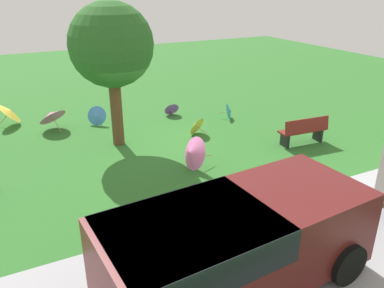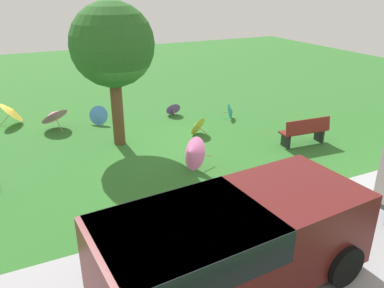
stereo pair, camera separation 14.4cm
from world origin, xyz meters
TOP-DOWN VIEW (x-y plane):
  - ground at (0.00, 0.00)m, footprint 40.00×40.00m
  - road_strip at (0.00, 6.67)m, footprint 40.00×4.03m
  - van_dark at (0.71, 6.60)m, footprint 4.72×2.40m
  - park_bench at (-4.67, 2.35)m, footprint 1.63×0.60m
  - shade_tree at (0.56, -0.33)m, footprint 2.49×2.49m
  - parasol_yellow_0 at (-2.00, 0.06)m, footprint 0.79×0.73m
  - parasol_pink_0 at (2.26, -2.57)m, footprint 1.23×1.19m
  - parasol_blue_0 at (0.76, -2.40)m, footprint 0.76×0.67m
  - parasol_teal_2 at (-3.90, -0.83)m, footprint 0.61×0.61m
  - parasol_yellow_1 at (3.52, -3.72)m, footprint 0.93×0.99m
  - parasol_purple_0 at (-2.10, -2.21)m, footprint 0.59×0.52m
  - parasol_pink_2 at (-0.72, 2.34)m, footprint 0.95×0.98m

SIDE VIEW (x-z plane):
  - ground at x=0.00m, z-range 0.00..0.00m
  - road_strip at x=0.00m, z-range 0.00..0.01m
  - parasol_purple_0 at x=-2.10m, z-range 0.00..0.54m
  - parasol_teal_2 at x=-3.90m, z-range 0.00..0.59m
  - parasol_yellow_0 at x=-2.00m, z-range 0.00..0.66m
  - parasol_blue_0 at x=0.76m, z-range 0.00..0.70m
  - park_bench at x=-4.67m, z-range 0.01..0.92m
  - parasol_pink_2 at x=-0.72m, z-range 0.00..0.95m
  - parasol_yellow_1 at x=3.52m, z-range 0.06..0.96m
  - parasol_pink_0 at x=2.26m, z-range 0.08..1.00m
  - van_dark at x=0.71m, z-range 0.15..1.68m
  - shade_tree at x=0.56m, z-range 0.90..5.25m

